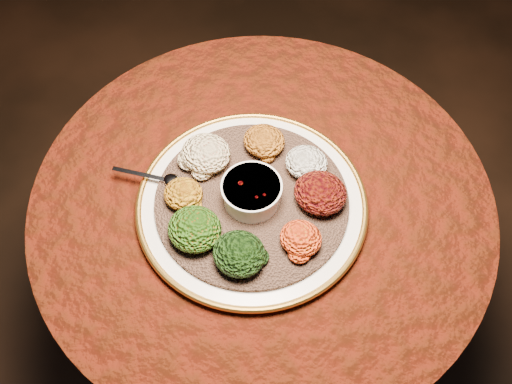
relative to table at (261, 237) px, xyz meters
The scene contains 13 objects.
table is the anchor object (origin of this frame).
platter 0.20m from the table, 86.55° to the right, with size 0.54×0.54×0.02m.
injera 0.21m from the table, 86.55° to the right, with size 0.39×0.39×0.01m, color brown.
stew_bowl 0.24m from the table, 86.55° to the right, with size 0.12×0.12×0.05m.
spoon 0.29m from the table, 144.47° to the right, with size 0.14×0.08×0.01m.
portion_ayib 0.25m from the table, 67.59° to the left, with size 0.09×0.08×0.04m, color silver.
portion_kitfo 0.26m from the table, 25.70° to the left, with size 0.11×0.10×0.05m, color black.
portion_tikil 0.27m from the table, 20.61° to the right, with size 0.08×0.08×0.04m, color #A2740D.
portion_gomen 0.29m from the table, 65.11° to the right, with size 0.10×0.10×0.05m, color black.
portion_mixveg 0.29m from the table, 99.40° to the right, with size 0.10×0.10×0.05m, color #8E3B09.
portion_kik 0.28m from the table, 130.08° to the right, with size 0.08×0.08×0.04m, color #AE740F.
portion_timatim 0.27m from the table, behind, with size 0.10×0.10×0.05m, color maroon.
portion_shiro 0.25m from the table, 127.47° to the left, with size 0.09×0.08×0.04m, color #A45813.
Camera 1 is at (0.40, -0.50, 1.72)m, focal length 40.00 mm.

